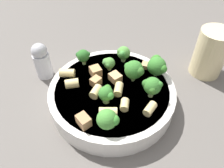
% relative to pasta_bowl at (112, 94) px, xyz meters
% --- Properties ---
extents(ground_plane, '(2.00, 2.00, 0.00)m').
position_rel_pasta_bowl_xyz_m(ground_plane, '(0.00, 0.00, -0.02)').
color(ground_plane, '#5B5651').
extents(pasta_bowl, '(0.24, 0.24, 0.04)m').
position_rel_pasta_bowl_xyz_m(pasta_bowl, '(0.00, 0.00, 0.00)').
color(pasta_bowl, silver).
rests_on(pasta_bowl, ground_plane).
extents(broccoli_floret_0, '(0.03, 0.03, 0.04)m').
position_rel_pasta_bowl_xyz_m(broccoli_floret_0, '(-0.08, -0.00, 0.04)').
color(broccoli_floret_0, '#9EC175').
rests_on(broccoli_floret_0, pasta_bowl).
extents(broccoli_floret_1, '(0.02, 0.03, 0.03)m').
position_rel_pasta_bowl_xyz_m(broccoli_floret_1, '(-0.05, -0.02, 0.03)').
color(broccoli_floret_1, '#9EC175').
rests_on(broccoli_floret_1, pasta_bowl).
extents(broccoli_floret_2, '(0.03, 0.03, 0.03)m').
position_rel_pasta_bowl_xyz_m(broccoli_floret_2, '(-0.05, -0.08, 0.04)').
color(broccoli_floret_2, '#9EC175').
rests_on(broccoli_floret_2, pasta_bowl).
extents(broccoli_floret_3, '(0.03, 0.04, 0.04)m').
position_rel_pasta_bowl_xyz_m(broccoli_floret_3, '(0.00, 0.07, 0.04)').
color(broccoli_floret_3, '#9EC175').
rests_on(broccoli_floret_3, pasta_bowl).
extents(broccoli_floret_4, '(0.04, 0.04, 0.04)m').
position_rel_pasta_bowl_xyz_m(broccoli_floret_4, '(-0.06, 0.07, 0.04)').
color(broccoli_floret_4, '#9EC175').
rests_on(broccoli_floret_4, pasta_bowl).
extents(broccoli_floret_5, '(0.03, 0.03, 0.03)m').
position_rel_pasta_bowl_xyz_m(broccoli_floret_5, '(0.04, 0.00, 0.04)').
color(broccoli_floret_5, '#84AD60').
rests_on(broccoli_floret_5, pasta_bowl).
extents(broccoli_floret_6, '(0.04, 0.04, 0.04)m').
position_rel_pasta_bowl_xyz_m(broccoli_floret_6, '(-0.03, 0.03, 0.04)').
color(broccoli_floret_6, '#93B766').
rests_on(broccoli_floret_6, pasta_bowl).
extents(broccoli_floret_7, '(0.03, 0.04, 0.04)m').
position_rel_pasta_bowl_xyz_m(broccoli_floret_7, '(0.09, 0.02, 0.04)').
color(broccoli_floret_7, '#93B766').
rests_on(broccoli_floret_7, pasta_bowl).
extents(rigatoni_0, '(0.03, 0.02, 0.02)m').
position_rel_pasta_bowl_xyz_m(rigatoni_0, '(0.01, 0.01, 0.02)').
color(rigatoni_0, '#E0C67F').
rests_on(rigatoni_0, pasta_bowl).
extents(rigatoni_1, '(0.02, 0.03, 0.02)m').
position_rel_pasta_bowl_xyz_m(rigatoni_1, '(-0.01, -0.09, 0.03)').
color(rigatoni_1, '#E0C67F').
rests_on(rigatoni_1, pasta_bowl).
extents(rigatoni_2, '(0.02, 0.03, 0.02)m').
position_rel_pasta_bowl_xyz_m(rigatoni_2, '(0.06, 0.01, 0.03)').
color(rigatoni_2, '#E0C67F').
rests_on(rigatoni_2, pasta_bowl).
extents(rigatoni_3, '(0.03, 0.03, 0.02)m').
position_rel_pasta_bowl_xyz_m(rigatoni_3, '(0.02, -0.07, 0.03)').
color(rigatoni_3, '#E0C67F').
rests_on(rigatoni_3, pasta_bowl).
extents(rigatoni_4, '(0.03, 0.02, 0.01)m').
position_rel_pasta_bowl_xyz_m(rigatoni_4, '(0.04, 0.08, 0.02)').
color(rigatoni_4, '#E0C67F').
rests_on(rigatoni_4, pasta_bowl).
extents(rigatoni_5, '(0.02, 0.02, 0.01)m').
position_rel_pasta_bowl_xyz_m(rigatoni_5, '(0.04, 0.03, 0.02)').
color(rigatoni_5, '#E0C67F').
rests_on(rigatoni_5, pasta_bowl).
extents(rigatoni_6, '(0.03, 0.02, 0.02)m').
position_rel_pasta_bowl_xyz_m(rigatoni_6, '(0.03, -0.02, 0.03)').
color(rigatoni_6, '#E0C67F').
rests_on(rigatoni_6, pasta_bowl).
extents(chicken_chunk_0, '(0.03, 0.03, 0.02)m').
position_rel_pasta_bowl_xyz_m(chicken_chunk_0, '(-0.03, -0.04, 0.03)').
color(chicken_chunk_0, tan).
rests_on(chicken_chunk_0, pasta_bowl).
extents(chicken_chunk_1, '(0.03, 0.03, 0.01)m').
position_rel_pasta_bowl_xyz_m(chicken_chunk_1, '(-0.02, 0.00, 0.02)').
color(chicken_chunk_1, tan).
rests_on(chicken_chunk_1, pasta_bowl).
extents(chicken_chunk_2, '(0.03, 0.03, 0.02)m').
position_rel_pasta_bowl_xyz_m(chicken_chunk_2, '(0.09, -0.02, 0.03)').
color(chicken_chunk_2, '#A87A4C').
rests_on(chicken_chunk_2, pasta_bowl).
extents(chicken_chunk_3, '(0.02, 0.02, 0.02)m').
position_rel_pasta_bowl_xyz_m(chicken_chunk_3, '(-0.00, -0.03, 0.02)').
color(chicken_chunk_3, tan).
rests_on(chicken_chunk_3, pasta_bowl).
extents(chicken_chunk_4, '(0.02, 0.01, 0.01)m').
position_rel_pasta_bowl_xyz_m(chicken_chunk_4, '(-0.08, 0.05, 0.02)').
color(chicken_chunk_4, tan).
rests_on(chicken_chunk_4, pasta_bowl).
extents(drinking_glass, '(0.07, 0.07, 0.10)m').
position_rel_pasta_bowl_xyz_m(drinking_glass, '(-0.15, 0.18, 0.02)').
color(drinking_glass, beige).
rests_on(drinking_glass, ground_plane).
extents(pepper_shaker, '(0.03, 0.03, 0.08)m').
position_rel_pasta_bowl_xyz_m(pepper_shaker, '(-0.03, -0.17, 0.02)').
color(pepper_shaker, silver).
rests_on(pepper_shaker, ground_plane).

